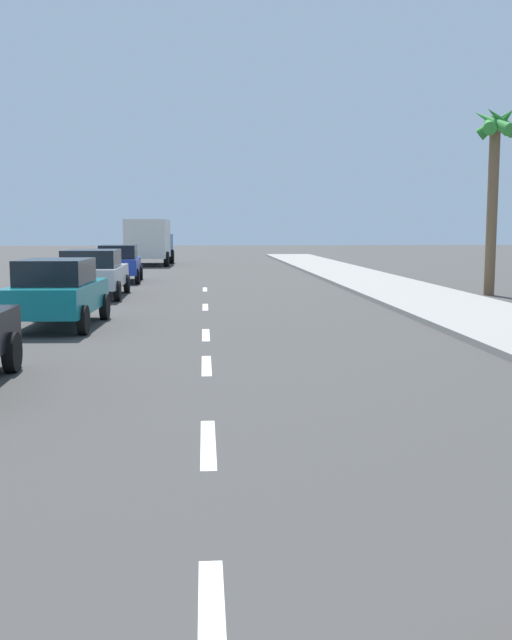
# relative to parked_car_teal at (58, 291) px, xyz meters

# --- Properties ---
(ground_plane) EXTENTS (160.00, 160.00, 0.00)m
(ground_plane) POSITION_rel_parked_car_teal_xyz_m (3.38, 2.08, -0.84)
(ground_plane) COLOR #423F3D
(sidewalk_strip) EXTENTS (3.60, 80.00, 0.14)m
(sidewalk_strip) POSITION_rel_parked_car_teal_xyz_m (10.33, 4.08, -0.77)
(sidewalk_strip) COLOR #9E998E
(sidewalk_strip) RESTS_ON ground
(lane_stripe_1) EXTENTS (0.16, 1.80, 0.01)m
(lane_stripe_1) POSITION_rel_parked_car_teal_xyz_m (3.38, -13.11, -0.83)
(lane_stripe_1) COLOR white
(lane_stripe_1) RESTS_ON ground
(lane_stripe_2) EXTENTS (0.16, 1.80, 0.01)m
(lane_stripe_2) POSITION_rel_parked_car_teal_xyz_m (3.38, -9.45, -0.83)
(lane_stripe_2) COLOR white
(lane_stripe_2) RESTS_ON ground
(lane_stripe_3) EXTENTS (0.16, 1.80, 0.01)m
(lane_stripe_3) POSITION_rel_parked_car_teal_xyz_m (3.38, -5.02, -0.83)
(lane_stripe_3) COLOR white
(lane_stripe_3) RESTS_ON ground
(lane_stripe_4) EXTENTS (0.16, 1.80, 0.01)m
(lane_stripe_4) POSITION_rel_parked_car_teal_xyz_m (3.38, -1.51, -0.83)
(lane_stripe_4) COLOR white
(lane_stripe_4) RESTS_ON ground
(lane_stripe_5) EXTENTS (0.16, 1.80, 0.01)m
(lane_stripe_5) POSITION_rel_parked_car_teal_xyz_m (3.38, 4.07, -0.83)
(lane_stripe_5) COLOR white
(lane_stripe_5) RESTS_ON ground
(lane_stripe_6) EXTENTS (0.16, 1.80, 0.01)m
(lane_stripe_6) POSITION_rel_parked_car_teal_xyz_m (3.38, 10.27, -0.83)
(lane_stripe_6) COLOR white
(lane_stripe_6) RESTS_ON ground
(parked_car_teal) EXTENTS (1.94, 3.97, 1.57)m
(parked_car_teal) POSITION_rel_parked_car_teal_xyz_m (0.00, 0.00, 0.00)
(parked_car_teal) COLOR #14727A
(parked_car_teal) RESTS_ON ground
(parked_car_silver) EXTENTS (2.11, 4.54, 1.57)m
(parked_car_silver) POSITION_rel_parked_car_teal_xyz_m (-0.31, 7.46, 0.01)
(parked_car_silver) COLOR #B7BABF
(parked_car_silver) RESTS_ON ground
(parked_car_blue) EXTENTS (1.98, 4.05, 1.57)m
(parked_car_blue) POSITION_rel_parked_car_teal_xyz_m (-0.26, 14.42, 0.00)
(parked_car_blue) COLOR #1E389E
(parked_car_blue) RESTS_ON ground
(delivery_truck) EXTENTS (2.85, 6.32, 2.80)m
(delivery_truck) POSITION_rel_parked_car_teal_xyz_m (-0.01, 28.77, 0.67)
(delivery_truck) COLOR #23478C
(delivery_truck) RESTS_ON ground
(palm_tree_far) EXTENTS (1.60, 1.86, 6.43)m
(palm_tree_far) POSITION_rel_parked_car_teal_xyz_m (13.03, 7.22, 4.00)
(palm_tree_far) COLOR brown
(palm_tree_far) RESTS_ON ground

